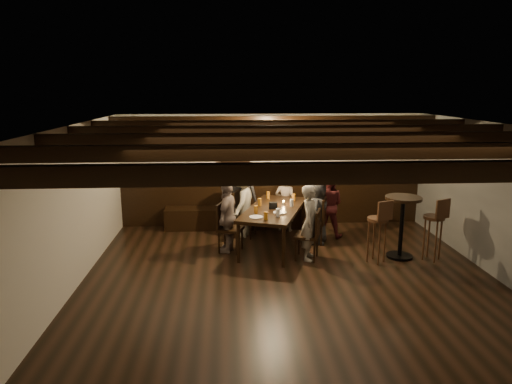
{
  "coord_description": "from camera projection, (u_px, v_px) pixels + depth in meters",
  "views": [
    {
      "loc": [
        -0.96,
        -6.19,
        2.92
      ],
      "look_at": [
        -0.49,
        1.3,
        1.21
      ],
      "focal_mm": 32.0,
      "sensor_mm": 36.0,
      "label": 1
    }
  ],
  "objects": [
    {
      "name": "person_right_far",
      "position": [
        310.0,
        223.0,
        7.86
      ],
      "size": [
        0.46,
        0.56,
        1.32
      ],
      "primitive_type": "imported",
      "rotation": [
        0.0,
        0.0,
        1.24
      ],
      "color": "gray",
      "rests_on": "floor"
    },
    {
      "name": "person_bench_right",
      "position": [
        328.0,
        205.0,
        9.09
      ],
      "size": [
        0.76,
        0.67,
        1.3
      ],
      "primitive_type": "imported",
      "rotation": [
        0.0,
        0.0,
        2.81
      ],
      "color": "#5B1F21",
      "rests_on": "floor"
    },
    {
      "name": "pint_d",
      "position": [
        292.0,
        203.0,
        8.55
      ],
      "size": [
        0.07,
        0.07,
        0.14
      ],
      "primitive_type": "cylinder",
      "color": "silver",
      "rests_on": "dining_table"
    },
    {
      "name": "chair_right_far",
      "position": [
        308.0,
        244.0,
        7.96
      ],
      "size": [
        0.51,
        0.51,
        0.89
      ],
      "rotation": [
        0.0,
        0.0,
        1.24
      ],
      "color": "black",
      "rests_on": "floor"
    },
    {
      "name": "chair_left_near",
      "position": [
        244.0,
        223.0,
        9.17
      ],
      "size": [
        0.53,
        0.53,
        0.92
      ],
      "rotation": [
        0.0,
        0.0,
        -1.9
      ],
      "color": "black",
      "rests_on": "floor"
    },
    {
      "name": "person_bench_centre",
      "position": [
        285.0,
        203.0,
        9.48
      ],
      "size": [
        0.5,
        0.41,
        1.19
      ],
      "primitive_type": "imported",
      "rotation": [
        0.0,
        0.0,
        2.81
      ],
      "color": "gray",
      "rests_on": "floor"
    },
    {
      "name": "chair_left_far",
      "position": [
        230.0,
        237.0,
        8.33
      ],
      "size": [
        0.52,
        0.52,
        0.9
      ],
      "rotation": [
        0.0,
        0.0,
        -1.9
      ],
      "color": "black",
      "rests_on": "floor"
    },
    {
      "name": "pint_f",
      "position": [
        278.0,
        213.0,
        7.87
      ],
      "size": [
        0.07,
        0.07,
        0.14
      ],
      "primitive_type": "cylinder",
      "color": "silver",
      "rests_on": "dining_table"
    },
    {
      "name": "condiment_caddy",
      "position": [
        273.0,
        206.0,
        8.4
      ],
      "size": [
        0.15,
        0.1,
        0.12
      ],
      "primitive_type": "cube",
      "color": "black",
      "rests_on": "dining_table"
    },
    {
      "name": "person_left_far",
      "position": [
        228.0,
        217.0,
        8.25
      ],
      "size": [
        0.55,
        0.83,
        1.3
      ],
      "primitive_type": "imported",
      "rotation": [
        0.0,
        0.0,
        -1.9
      ],
      "color": "gray",
      "rests_on": "floor"
    },
    {
      "name": "bar_stool_right",
      "position": [
        433.0,
        237.0,
        7.87
      ],
      "size": [
        0.39,
        0.4,
        1.12
      ],
      "rotation": [
        0.0,
        0.0,
        0.4
      ],
      "color": "#362011",
      "rests_on": "floor"
    },
    {
      "name": "plate_far",
      "position": [
        280.0,
        212.0,
        8.13
      ],
      "size": [
        0.24,
        0.24,
        0.01
      ],
      "primitive_type": "cylinder",
      "color": "white",
      "rests_on": "dining_table"
    },
    {
      "name": "bar_stool_left",
      "position": [
        377.0,
        239.0,
        7.77
      ],
      "size": [
        0.39,
        0.4,
        1.12
      ],
      "rotation": [
        0.0,
        0.0,
        0.4
      ],
      "color": "#362011",
      "rests_on": "floor"
    },
    {
      "name": "candle",
      "position": [
        283.0,
        203.0,
        8.7
      ],
      "size": [
        0.05,
        0.05,
        0.05
      ],
      "primitive_type": "cylinder",
      "color": "beige",
      "rests_on": "dining_table"
    },
    {
      "name": "high_top_table",
      "position": [
        402.0,
        218.0,
        7.93
      ],
      "size": [
        0.62,
        0.62,
        1.1
      ],
      "color": "black",
      "rests_on": "floor"
    },
    {
      "name": "pint_g",
      "position": [
        266.0,
        216.0,
        7.68
      ],
      "size": [
        0.07,
        0.07,
        0.14
      ],
      "primitive_type": "cylinder",
      "color": "#BF7219",
      "rests_on": "dining_table"
    },
    {
      "name": "person_bench_left",
      "position": [
        242.0,
        197.0,
        9.55
      ],
      "size": [
        0.8,
        0.65,
        1.42
      ],
      "primitive_type": "imported",
      "rotation": [
        0.0,
        0.0,
        2.81
      ],
      "color": "#262628",
      "rests_on": "floor"
    },
    {
      "name": "plate_near",
      "position": [
        256.0,
        217.0,
        7.84
      ],
      "size": [
        0.24,
        0.24,
        0.01
      ],
      "primitive_type": "cylinder",
      "color": "white",
      "rests_on": "dining_table"
    },
    {
      "name": "chair_right_near",
      "position": [
        315.0,
        229.0,
        8.8
      ],
      "size": [
        0.51,
        0.51,
        0.88
      ],
      "rotation": [
        0.0,
        0.0,
        1.24
      ],
      "color": "black",
      "rests_on": "floor"
    },
    {
      "name": "dining_table",
      "position": [
        274.0,
        211.0,
        8.47
      ],
      "size": [
        1.51,
        2.2,
        0.76
      ],
      "rotation": [
        0.0,
        0.0,
        -0.33
      ],
      "color": "black",
      "rests_on": "floor"
    },
    {
      "name": "pint_e",
      "position": [
        256.0,
        210.0,
        8.08
      ],
      "size": [
        0.07,
        0.07,
        0.14
      ],
      "primitive_type": "cylinder",
      "color": "#BF7219",
      "rests_on": "dining_table"
    },
    {
      "name": "room",
      "position": [
        264.0,
        188.0,
        8.63
      ],
      "size": [
        7.0,
        7.0,
        7.0
      ],
      "color": "black",
      "rests_on": "ground"
    },
    {
      "name": "pint_b",
      "position": [
        294.0,
        197.0,
        8.99
      ],
      "size": [
        0.07,
        0.07,
        0.14
      ],
      "primitive_type": "cylinder",
      "color": "#BF7219",
      "rests_on": "dining_table"
    },
    {
      "name": "pint_c",
      "position": [
        260.0,
        202.0,
        8.61
      ],
      "size": [
        0.07,
        0.07,
        0.14
      ],
      "primitive_type": "cylinder",
      "color": "#BF7219",
      "rests_on": "dining_table"
    },
    {
      "name": "pint_a",
      "position": [
        268.0,
        195.0,
        9.17
      ],
      "size": [
        0.07,
        0.07,
        0.14
      ],
      "primitive_type": "cylinder",
      "color": "#BF7219",
      "rests_on": "dining_table"
    },
    {
      "name": "person_right_near",
      "position": [
        317.0,
        211.0,
        8.71
      ],
      "size": [
        0.58,
        0.71,
        1.25
      ],
      "primitive_type": "imported",
      "rotation": [
        0.0,
        0.0,
        1.24
      ],
      "color": "#2A2B2D",
      "rests_on": "floor"
    },
    {
      "name": "person_left_near",
      "position": [
        242.0,
        202.0,
        9.09
      ],
      "size": [
        0.79,
        1.03,
        1.4
      ],
      "primitive_type": "imported",
      "rotation": [
        0.0,
        0.0,
        -1.9
      ],
      "color": "gray",
      "rests_on": "floor"
    }
  ]
}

